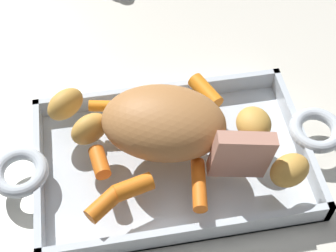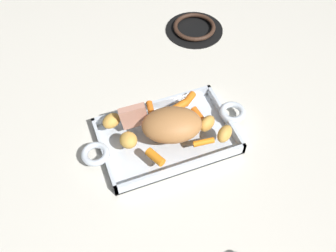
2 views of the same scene
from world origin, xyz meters
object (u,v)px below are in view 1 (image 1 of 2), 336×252
object	(u,v)px
roast_slice_thin	(241,155)
baby_carrot_northeast	(199,185)
baby_carrot_southeast	(205,91)
baby_carrot_long	(134,187)
baby_carrot_center_left	(104,205)
roasting_dish	(172,159)
potato_halved	(254,123)
baby_carrot_southwest	(100,162)
baby_carrot_short	(109,106)
potato_golden_small	(65,104)
potato_near_roast	(290,170)
potato_whole	(90,129)
pork_roast	(164,122)

from	to	relation	value
roast_slice_thin	baby_carrot_northeast	bearing A→B (deg)	17.46
baby_carrot_southeast	baby_carrot_northeast	bearing A→B (deg)	74.70
baby_carrot_long	baby_carrot_center_left	size ratio (longest dim) A/B	1.04
roasting_dish	potato_halved	size ratio (longest dim) A/B	9.39
roasting_dish	baby_carrot_southwest	bearing A→B (deg)	8.56
baby_carrot_short	roasting_dish	bearing A→B (deg)	134.59
baby_carrot_center_left	potato_golden_small	distance (m)	0.16
roasting_dish	potato_golden_small	xyz separation A→B (m)	(0.13, -0.08, 0.05)
potato_near_roast	potato_whole	size ratio (longest dim) A/B	1.02
pork_roast	baby_carrot_southwest	world-z (taller)	pork_roast
baby_carrot_southwest	potato_golden_small	xyz separation A→B (m)	(0.04, -0.09, 0.01)
roasting_dish	baby_carrot_southeast	distance (m)	0.10
roasting_dish	baby_carrot_southwest	size ratio (longest dim) A/B	11.34
baby_carrot_southeast	roast_slice_thin	bearing A→B (deg)	96.80
roasting_dish	potato_near_roast	xyz separation A→B (m)	(-0.13, 0.07, 0.05)
baby_carrot_southwest	potato_golden_small	distance (m)	0.10
baby_carrot_northeast	baby_carrot_long	bearing A→B (deg)	-6.34
baby_carrot_long	baby_carrot_short	xyz separation A→B (m)	(0.02, -0.13, -0.00)
pork_roast	baby_carrot_long	size ratio (longest dim) A/B	3.32
baby_carrot_long	potato_halved	size ratio (longest dim) A/B	0.95
pork_roast	baby_carrot_southeast	distance (m)	0.10
baby_carrot_long	baby_carrot_center_left	bearing A→B (deg)	24.32
baby_carrot_southeast	baby_carrot_short	bearing A→B (deg)	0.35
baby_carrot_short	potato_whole	size ratio (longest dim) A/B	1.07
baby_carrot_northeast	potato_whole	size ratio (longest dim) A/B	1.35
roast_slice_thin	baby_carrot_center_left	xyz separation A→B (m)	(0.17, 0.03, -0.03)
baby_carrot_long	potato_golden_small	xyz separation A→B (m)	(0.07, -0.14, 0.01)
baby_carrot_northeast	potato_golden_small	bearing A→B (deg)	-43.45
potato_halved	baby_carrot_short	bearing A→B (deg)	-20.64
baby_carrot_center_left	baby_carrot_short	distance (m)	0.15
baby_carrot_southeast	potato_near_roast	world-z (taller)	potato_near_roast
baby_carrot_center_left	potato_golden_small	xyz separation A→B (m)	(0.04, -0.15, 0.01)
potato_whole	potato_golden_small	world-z (taller)	same
baby_carrot_northeast	potato_near_roast	size ratio (longest dim) A/B	1.32
baby_carrot_northeast	potato_golden_small	xyz separation A→B (m)	(0.15, -0.14, 0.01)
baby_carrot_short	potato_halved	world-z (taller)	potato_halved
baby_carrot_short	potato_near_roast	size ratio (longest dim) A/B	1.05
baby_carrot_center_left	baby_carrot_short	world-z (taller)	baby_carrot_center_left
baby_carrot_southeast	potato_halved	world-z (taller)	potato_halved
roasting_dish	roast_slice_thin	bearing A→B (deg)	146.55
roasting_dish	baby_carrot_long	world-z (taller)	baby_carrot_long
baby_carrot_center_left	potato_whole	xyz separation A→B (m)	(0.01, -0.11, 0.01)
baby_carrot_southwest	potato_golden_small	size ratio (longest dim) A/B	0.76
baby_carrot_northeast	baby_carrot_southeast	bearing A→B (deg)	-105.30
baby_carrot_southwest	baby_carrot_southeast	size ratio (longest dim) A/B	0.79
baby_carrot_long	potato_golden_small	distance (m)	0.15
baby_carrot_southeast	pork_roast	bearing A→B (deg)	42.21
baby_carrot_northeast	potato_near_roast	xyz separation A→B (m)	(-0.11, 0.00, 0.01)
roast_slice_thin	pork_roast	bearing A→B (deg)	-36.88
pork_roast	potato_whole	xyz separation A→B (m)	(0.09, -0.02, -0.02)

